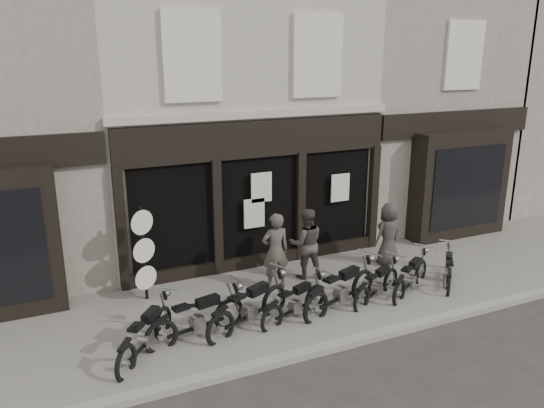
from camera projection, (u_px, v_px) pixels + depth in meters
name	position (u px, v px, depth m)	size (l,w,h in m)	color
ground_plane	(314.00, 318.00, 11.38)	(90.00, 90.00, 0.00)	#2D2B28
pavement	(295.00, 298.00, 12.15)	(30.00, 4.20, 0.12)	slate
kerb	(345.00, 343.00, 10.27)	(30.00, 0.25, 0.13)	gray
central_building	(218.00, 102.00, 15.45)	(7.30, 6.22, 8.34)	#A6A08E
neighbour_right	(397.00, 97.00, 17.94)	(5.60, 6.73, 8.34)	gray
motorcycle_0	(146.00, 337.00, 9.83)	(1.53, 1.79, 1.02)	black
motorcycle_1	(198.00, 322.00, 10.37)	(2.19, 0.81, 1.06)	black
motorcycle_2	(250.00, 310.00, 10.78)	(2.15, 1.23, 1.10)	black
motorcycle_3	(295.00, 305.00, 11.14)	(1.86, 0.97, 0.94)	black
motorcycle_4	(341.00, 293.00, 11.55)	(2.26, 1.11, 1.13)	black
motorcycle_5	(377.00, 287.00, 12.01)	(1.80, 1.08, 0.93)	black
motorcycle_6	(411.00, 280.00, 12.37)	(1.83, 1.28, 0.98)	black
motorcycle_7	(448.00, 272.00, 12.86)	(1.41, 1.54, 0.90)	black
man_left	(275.00, 251.00, 12.33)	(0.67, 0.44, 1.84)	#453F39
man_centre	(306.00, 243.00, 12.94)	(0.86, 0.67, 1.76)	#423A35
man_right	(388.00, 234.00, 13.79)	(0.80, 0.52, 1.64)	#36302D
advert_sign_post	(144.00, 258.00, 11.71)	(0.53, 0.36, 2.30)	black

